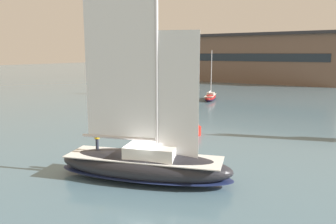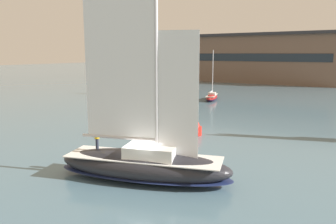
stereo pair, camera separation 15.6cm
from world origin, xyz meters
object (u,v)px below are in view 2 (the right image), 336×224
at_px(tree_shore_left, 178,48).
at_px(sailboat_moored_far_slip, 145,91).
at_px(channel_buoy, 196,127).
at_px(sailboat_moored_mid_channel, 212,97).
at_px(sailboat_main, 144,161).

bearing_deg(tree_shore_left, sailboat_moored_far_slip, -69.26).
bearing_deg(channel_buoy, sailboat_moored_far_slip, 134.56).
distance_m(sailboat_moored_mid_channel, channel_buoy, 25.05).
relative_size(sailboat_main, channel_buoy, 7.51).
relative_size(tree_shore_left, sailboat_moored_mid_channel, 1.59).
bearing_deg(sailboat_moored_far_slip, sailboat_moored_mid_channel, 4.12).
bearing_deg(channel_buoy, tree_shore_left, 121.49).
xyz_separation_m(tree_shore_left, sailboat_main, (38.13, -70.44, -8.27)).
distance_m(sailboat_main, sailboat_moored_far_slip, 42.47).
height_order(sailboat_moored_far_slip, channel_buoy, sailboat_moored_far_slip).
bearing_deg(sailboat_main, channel_buoy, 101.23).
xyz_separation_m(sailboat_moored_far_slip, channel_buoy, (22.16, -22.50, -0.03)).
bearing_deg(sailboat_moored_far_slip, channel_buoy, -45.44).
bearing_deg(tree_shore_left, channel_buoy, -58.51).
bearing_deg(sailboat_moored_mid_channel, tree_shore_left, 127.71).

